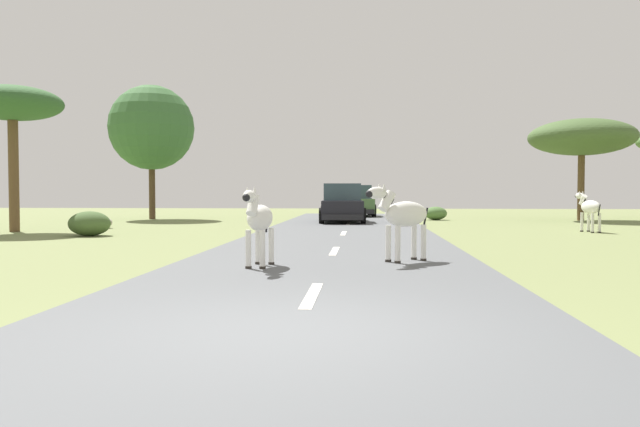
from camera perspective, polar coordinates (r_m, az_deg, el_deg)
The scene contains 14 objects.
ground_plane at distance 6.22m, azimuth -2.00°, elevation -11.26°, with size 90.00×90.00×0.00m, color olive.
road at distance 6.22m, azimuth -2.38°, elevation -11.03°, with size 6.00×64.00×0.05m, color #56595B.
lane_markings at distance 5.25m, azimuth -3.68°, elevation -13.19°, with size 0.16×56.00×0.01m.
zebra_0 at distance 11.13m, azimuth -5.77°, elevation -0.53°, with size 0.49×1.57×1.47m.
zebra_1 at distance 12.03m, azimuth 7.78°, elevation -0.16°, with size 1.38×1.21×1.54m.
zebra_2 at distance 23.36m, azimuth 23.97°, elevation 0.51°, with size 0.60×1.53×1.46m.
car_0 at distance 34.48m, azimuth 3.38°, elevation 1.11°, with size 2.28×4.46×1.74m.
car_1 at distance 27.56m, azimuth 2.09°, elevation 0.86°, with size 2.17×4.42×1.74m.
tree_0 at distance 32.70m, azimuth 23.36°, elevation 6.56°, with size 5.10×5.10×4.99m.
tree_1 at distance 24.37m, azimuth -26.91°, elevation 9.03°, with size 3.44×3.44×5.16m.
tree_4 at distance 32.81m, azimuth -15.55°, elevation 7.76°, with size 4.36×4.36×6.92m.
bush_2 at distance 31.03m, azimuth 10.81°, elevation 0.02°, with size 1.12×1.01×0.67m, color #4C7038.
bush_3 at distance 20.89m, azimuth -20.83°, elevation -0.89°, with size 1.33×1.20×0.80m, color #425B2D.
rock_3 at distance 25.06m, azimuth -19.82°, elevation -0.81°, with size 0.80×0.75×0.45m, color #A89E8C.
Camera 1 is at (0.66, -6.01, 1.43)m, focal length 34.08 mm.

